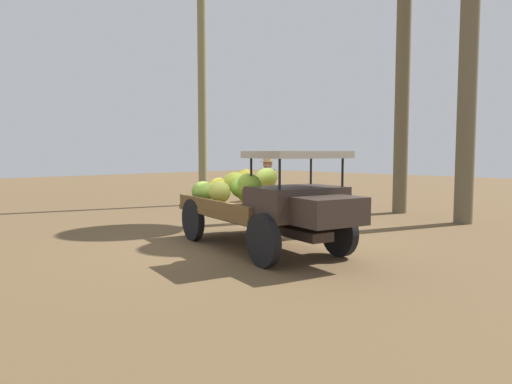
% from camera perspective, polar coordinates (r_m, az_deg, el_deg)
% --- Properties ---
extents(ground_plane, '(60.00, 60.00, 0.00)m').
position_cam_1_polar(ground_plane, '(9.72, -0.70, -6.32)').
color(ground_plane, brown).
extents(truck, '(4.65, 2.57, 1.88)m').
position_cam_1_polar(truck, '(9.20, 1.22, -1.15)').
color(truck, '#342823').
rests_on(truck, ground).
extents(farmer, '(0.57, 0.55, 1.75)m').
position_cam_1_polar(farmer, '(11.45, 1.34, 0.37)').
color(farmer, '#BAB4AD').
rests_on(farmer, ground).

